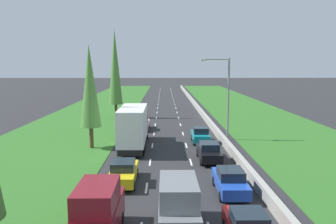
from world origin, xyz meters
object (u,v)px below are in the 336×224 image
Objects in this scene: blue_sedan_right_lane at (230,181)px; street_light_mast at (225,93)px; grey_van_centre_lane at (178,206)px; poplar_tree_second at (90,87)px; white_box_truck_left_lane at (134,126)px; teal_hatchback_right_lane at (200,135)px; black_sedan_right_lane_fourth at (209,152)px; poplar_tree_third at (115,67)px; maroon_van_left_lane at (98,212)px; yellow_sedan_left_lane at (124,172)px; white_sedan_left_lane at (142,123)px.

blue_sedan_right_lane is 0.50× the size of street_light_mast.
poplar_tree_second is (-7.90, 17.15, 4.76)m from grey_van_centre_lane.
white_box_truck_left_lane is 2.41× the size of teal_hatchback_right_lane.
street_light_mast is (2.79, 8.06, 4.42)m from black_sedan_right_lane_fourth.
poplar_tree_third is (-11.40, 23.83, 7.09)m from black_sedan_right_lane_fourth.
yellow_sedan_left_lane is at bearing 88.08° from maroon_van_left_lane.
maroon_van_left_lane is 18.85m from poplar_tree_second.
white_sedan_left_lane is at bearing 89.35° from maroon_van_left_lane.
teal_hatchback_right_lane is (6.73, 12.19, 0.02)m from yellow_sedan_left_lane.
poplar_tree_third reaches higher than grey_van_centre_lane.
grey_van_centre_lane is at bearing -77.34° from poplar_tree_third.
poplar_tree_second is (-11.10, -2.19, 5.32)m from teal_hatchback_right_lane.
maroon_van_left_lane is 9.43m from blue_sedan_right_lane.
white_sedan_left_lane is (0.31, 27.33, -0.59)m from maroon_van_left_lane.
street_light_mast is (2.40, 15.47, 4.42)m from blue_sedan_right_lane.
blue_sedan_right_lane is at bearing -88.40° from teal_hatchback_right_lane.
yellow_sedan_left_lane is 0.92× the size of grey_van_centre_lane.
poplar_tree_second reaches higher than street_light_mast.
street_light_mast reaches higher than white_sedan_left_lane.
blue_sedan_right_lane is 16.27m from street_light_mast.
black_sedan_right_lane_fourth is 0.33× the size of poplar_tree_third.
poplar_tree_third is at bearing 115.56° from black_sedan_right_lane_fourth.
blue_sedan_right_lane is at bearing -59.15° from white_box_truck_left_lane.
maroon_van_left_lane is 27.34m from white_sedan_left_lane.
white_box_truck_left_lane is at bearing -161.45° from street_light_mast.
teal_hatchback_right_lane is at bearing -56.36° from poplar_tree_third.
white_box_truck_left_lane reaches higher than white_sedan_left_lane.
black_sedan_right_lane_fourth is 0.50× the size of street_light_mast.
street_light_mast reaches higher than black_sedan_right_lane_fourth.
blue_sedan_right_lane is 0.33× the size of poplar_tree_third.
poplar_tree_third reaches higher than white_sedan_left_lane.
maroon_van_left_lane is at bearing -90.65° from white_sedan_left_lane.
poplar_tree_third is (-11.38, 17.11, 7.07)m from teal_hatchback_right_lane.
black_sedan_right_lane_fourth is (7.01, 13.23, -0.59)m from maroon_van_left_lane.
blue_sedan_right_lane is 0.92× the size of grey_van_centre_lane.
poplar_tree_second is at bearing 157.79° from black_sedan_right_lane_fourth.
white_box_truck_left_lane is 2.09× the size of black_sedan_right_lane_fourth.
teal_hatchback_right_lane is 0.43× the size of street_light_mast.
maroon_van_left_lane is 0.52× the size of white_box_truck_left_lane.
poplar_tree_third is (-8.18, 36.44, 6.50)m from grey_van_centre_lane.
poplar_tree_third is (-0.28, 19.29, 1.74)m from poplar_tree_second.
street_light_mast is (9.70, 3.25, 3.05)m from white_box_truck_left_lane.
street_light_mast is (14.18, -15.77, -2.67)m from poplar_tree_third.
grey_van_centre_lane is 21.86m from street_light_mast.
poplar_tree_third is at bearing 90.84° from poplar_tree_second.
teal_hatchback_right_lane is 0.80× the size of grey_van_centre_lane.
blue_sedan_right_lane is 17.42m from poplar_tree_second.
maroon_van_left_lane is at bearing -114.69° from street_light_mast.
maroon_van_left_lane is 7.79m from yellow_sedan_left_lane.
white_box_truck_left_lane is 9.39m from white_sedan_left_lane.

